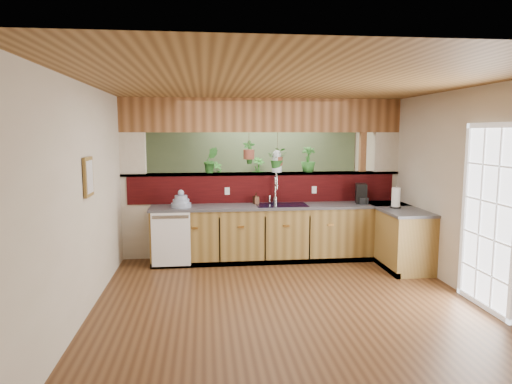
{
  "coord_description": "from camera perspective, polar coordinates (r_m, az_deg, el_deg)",
  "views": [
    {
      "loc": [
        -0.96,
        -6.13,
        2.05
      ],
      "look_at": [
        -0.19,
        0.7,
        1.15
      ],
      "focal_mm": 32.0,
      "sensor_mm": 36.0,
      "label": 1
    }
  ],
  "objects": [
    {
      "name": "wall_front",
      "position": [
        2.9,
        13.31,
        -7.76
      ],
      "size": [
        4.6,
        0.02,
        2.6
      ],
      "primitive_type": "cube",
      "color": "beige",
      "rests_on": "ground"
    },
    {
      "name": "header_beam",
      "position": [
        7.54,
        0.89,
        9.55
      ],
      "size": [
        4.6,
        0.15,
        0.55
      ],
      "primitive_type": "cube",
      "color": "brown",
      "rests_on": "ground"
    },
    {
      "name": "wall_left",
      "position": [
        6.32,
        -18.64,
        0.25
      ],
      "size": [
        0.02,
        7.0,
        2.6
      ],
      "primitive_type": "cube",
      "color": "beige",
      "rests_on": "ground"
    },
    {
      "name": "soap_dispenser",
      "position": [
        7.39,
        -0.01,
        -0.79
      ],
      "size": [
        0.1,
        0.11,
        0.18
      ],
      "primitive_type": "imported",
      "rotation": [
        0.0,
        0.0,
        0.37
      ],
      "color": "#392114",
      "rests_on": "countertop"
    },
    {
      "name": "shelf_plant_b",
      "position": [
        9.47,
        0.27,
        2.84
      ],
      "size": [
        0.37,
        0.37,
        0.5
      ],
      "primitive_type": "imported",
      "rotation": [
        0.0,
        0.0,
        0.43
      ],
      "color": "#286924",
      "rests_on": "shelving_console"
    },
    {
      "name": "shelving_console",
      "position": [
        9.52,
        -2.64,
        -1.91
      ],
      "size": [
        1.66,
        0.89,
        1.07
      ],
      "primitive_type": "cube",
      "rotation": [
        0.0,
        0.0,
        0.3
      ],
      "color": "black",
      "rests_on": "ground"
    },
    {
      "name": "wall_right",
      "position": [
        6.98,
        21.45,
        0.78
      ],
      "size": [
        0.02,
        7.0,
        2.6
      ],
      "primitive_type": "cube",
      "color": "beige",
      "rests_on": "ground"
    },
    {
      "name": "french_door",
      "position": [
        5.89,
        26.97,
        -3.13
      ],
      "size": [
        0.06,
        1.02,
        2.16
      ],
      "primitive_type": "cube",
      "color": "white",
      "rests_on": "ground"
    },
    {
      "name": "paper_towel",
      "position": [
        7.29,
        17.09,
        -0.74
      ],
      "size": [
        0.16,
        0.16,
        0.33
      ],
      "color": "black",
      "rests_on": "countertop"
    },
    {
      "name": "wall_back",
      "position": [
        9.7,
        -0.75,
        3.03
      ],
      "size": [
        4.6,
        0.02,
        2.6
      ],
      "primitive_type": "cube",
      "color": "beige",
      "rests_on": "ground"
    },
    {
      "name": "shelf_plant_a",
      "position": [
        9.41,
        -4.87,
        2.55
      ],
      "size": [
        0.27,
        0.23,
        0.42
      ],
      "primitive_type": "imported",
      "rotation": [
        0.0,
        0.0,
        0.41
      ],
      "color": "#286924",
      "rests_on": "shelving_console"
    },
    {
      "name": "countertop",
      "position": [
        7.4,
        7.81,
        -5.11
      ],
      "size": [
        4.14,
        1.52,
        0.9
      ],
      "color": "brown",
      "rests_on": "ground"
    },
    {
      "name": "ceiling",
      "position": [
        6.23,
        2.52,
        12.52
      ],
      "size": [
        4.6,
        7.0,
        0.01
      ],
      "primitive_type": "cube",
      "color": "brown",
      "rests_on": "ground"
    },
    {
      "name": "coffee_maker",
      "position": [
        7.63,
        13.02,
        -0.28
      ],
      "size": [
        0.17,
        0.29,
        0.32
      ],
      "rotation": [
        0.0,
        0.0,
        -0.25
      ],
      "color": "black",
      "rests_on": "countertop"
    },
    {
      "name": "ground",
      "position": [
        6.53,
        2.39,
        -10.84
      ],
      "size": [
        4.6,
        7.0,
        0.01
      ],
      "primitive_type": "cube",
      "color": "#4F3018",
      "rests_on": "ground"
    },
    {
      "name": "hanging_plant_a",
      "position": [
        7.51,
        -0.9,
        5.95
      ],
      "size": [
        0.22,
        0.18,
        0.51
      ],
      "color": "brown",
      "rests_on": "header_beam"
    },
    {
      "name": "pass_through_ledge",
      "position": [
        7.57,
        0.88,
        2.31
      ],
      "size": [
        4.6,
        0.21,
        0.04
      ],
      "primitive_type": "cube",
      "color": "brown",
      "rests_on": "ground"
    },
    {
      "name": "hanging_plant_b",
      "position": [
        7.58,
        2.72,
        5.35
      ],
      "size": [
        0.38,
        0.35,
        0.54
      ],
      "color": "brown",
      "rests_on": "header_beam"
    },
    {
      "name": "sage_backwall",
      "position": [
        9.68,
        -0.73,
        3.02
      ],
      "size": [
        4.55,
        0.02,
        2.55
      ],
      "primitive_type": "cube",
      "color": "#4F6343",
      "rests_on": "ground"
    },
    {
      "name": "navy_sink",
      "position": [
        7.31,
        3.19,
        -2.23
      ],
      "size": [
        0.82,
        0.5,
        0.18
      ],
      "color": "black",
      "rests_on": "countertop"
    },
    {
      "name": "glass_jar",
      "position": [
        7.59,
        2.62,
        3.86
      ],
      "size": [
        0.16,
        0.16,
        0.37
      ],
      "color": "silver",
      "rests_on": "pass_through_ledge"
    },
    {
      "name": "faucet",
      "position": [
        7.4,
        2.45,
        0.62
      ],
      "size": [
        0.22,
        0.22,
        0.5
      ],
      "color": "#B7B7B2",
      "rests_on": "countertop"
    },
    {
      "name": "ledge_plant_right",
      "position": [
        7.69,
        6.54,
        4.07
      ],
      "size": [
        0.25,
        0.25,
        0.42
      ],
      "primitive_type": "imported",
      "rotation": [
        0.0,
        0.0,
        -0.06
      ],
      "color": "#286924",
      "rests_on": "pass_through_ledge"
    },
    {
      "name": "dish_stack",
      "position": [
        7.14,
        -9.35,
        -1.22
      ],
      "size": [
        0.31,
        0.31,
        0.27
      ],
      "color": "#8996B1",
      "rests_on": "countertop"
    },
    {
      "name": "dishwasher",
      "position": [
        6.99,
        -10.58,
        -5.84
      ],
      "size": [
        0.58,
        0.03,
        0.82
      ],
      "color": "white",
      "rests_on": "ground"
    },
    {
      "name": "pass_through_partition",
      "position": [
        7.59,
        1.1,
        0.96
      ],
      "size": [
        4.6,
        0.21,
        2.6
      ],
      "color": "beige",
      "rests_on": "ground"
    },
    {
      "name": "floor_plant",
      "position": [
        8.68,
        3.03,
        -3.69
      ],
      "size": [
        0.72,
        0.64,
        0.74
      ],
      "primitive_type": "imported",
      "rotation": [
        0.0,
        0.0,
        0.09
      ],
      "color": "#286924",
      "rests_on": "ground"
    },
    {
      "name": "framed_print",
      "position": [
        5.51,
        -20.2,
        1.79
      ],
      "size": [
        0.04,
        0.35,
        0.45
      ],
      "color": "brown",
      "rests_on": "wall_left"
    },
    {
      "name": "ledge_plant_left",
      "position": [
        7.49,
        -5.67,
        3.99
      ],
      "size": [
        0.25,
        0.22,
        0.42
      ],
      "primitive_type": "imported",
      "rotation": [
        0.0,
        0.0,
        0.13
      ],
      "color": "#286924",
      "rests_on": "pass_through_ledge"
    }
  ]
}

